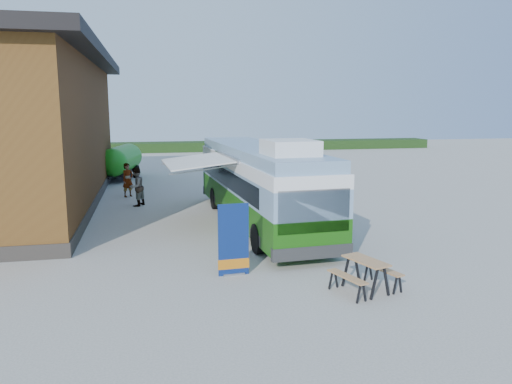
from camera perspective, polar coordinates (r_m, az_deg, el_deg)
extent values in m
plane|color=#BCB7AD|center=(17.53, 1.12, -6.22)|extent=(100.00, 100.00, 0.00)
cube|color=brown|center=(27.26, -26.33, 5.98)|extent=(8.00, 20.00, 7.00)
cube|color=black|center=(27.33, -26.94, 13.83)|extent=(9.60, 21.20, 0.50)
cube|color=#332D28|center=(27.61, -25.82, -0.76)|extent=(8.10, 20.10, 0.50)
cube|color=#264419|center=(55.85, 0.20, 5.34)|extent=(40.00, 3.00, 1.00)
cube|color=#286D12|center=(20.60, 0.27, -1.20)|extent=(3.25, 12.24, 1.11)
cube|color=#7798B9|center=(20.43, 0.27, 1.58)|extent=(3.25, 12.24, 0.91)
cube|color=black|center=(20.61, -3.46, 1.63)|extent=(0.65, 10.07, 0.71)
cube|color=black|center=(21.27, 3.15, 1.89)|extent=(0.65, 10.07, 0.71)
cube|color=white|center=(20.34, 0.28, 3.48)|extent=(3.25, 12.24, 0.45)
cube|color=#7798B9|center=(20.30, 0.28, 4.68)|extent=(3.09, 12.03, 0.40)
cube|color=white|center=(16.62, 3.90, 5.09)|extent=(1.72, 1.91, 0.50)
cube|color=black|center=(14.84, 6.64, -2.22)|extent=(2.27, 0.20, 1.31)
cube|color=#2D2D2D|center=(15.19, 6.48, -6.84)|extent=(2.58, 0.36, 0.40)
cube|color=#2D2D2D|center=(26.38, -3.27, 0.32)|extent=(2.58, 0.36, 0.40)
cylinder|color=black|center=(16.60, 0.28, -5.34)|extent=(0.36, 1.03, 1.01)
cylinder|color=black|center=(17.34, 7.58, -4.76)|extent=(0.36, 1.03, 1.01)
cylinder|color=black|center=(23.79, -4.70, -0.73)|extent=(0.36, 1.03, 1.01)
cylinder|color=black|center=(24.32, 0.59, -0.47)|extent=(0.36, 1.03, 1.01)
cube|color=white|center=(20.07, -6.79, 3.60)|extent=(2.71, 4.11, 0.31)
cube|color=#A5A8AD|center=(20.28, -3.33, 4.23)|extent=(0.41, 4.27, 0.15)
cylinder|color=#A5A8AD|center=(18.43, -5.98, 2.76)|extent=(2.57, 0.21, 0.32)
cylinder|color=#A5A8AD|center=(21.74, -7.48, 3.79)|extent=(2.57, 0.21, 0.32)
cube|color=navy|center=(14.36, -2.59, -5.48)|extent=(0.90, 0.08, 2.11)
cube|color=#C66D12|center=(14.57, -2.57, -8.20)|extent=(0.92, 0.09, 0.30)
cube|color=#A5A8AD|center=(14.67, -2.56, -9.34)|extent=(0.64, 0.22, 0.06)
cylinder|color=#A5A8AD|center=(14.38, -2.60, -5.46)|extent=(0.03, 0.03, 2.11)
cube|color=tan|center=(13.51, 12.46, -7.66)|extent=(0.93, 1.45, 0.04)
cube|color=tan|center=(13.23, 10.39, -9.50)|extent=(0.67, 1.36, 0.04)
cube|color=tan|center=(14.02, 14.30, -8.53)|extent=(0.67, 1.36, 0.04)
cube|color=black|center=(13.13, 13.37, -10.17)|extent=(0.07, 0.07, 0.83)
cube|color=black|center=(13.39, 14.66, -9.83)|extent=(0.07, 0.07, 0.83)
cube|color=black|center=(13.92, 10.22, -8.90)|extent=(0.07, 0.07, 0.83)
cube|color=black|center=(14.16, 11.49, -8.61)|extent=(0.07, 0.07, 0.83)
imported|color=#999999|center=(27.70, -14.44, 1.34)|extent=(0.80, 0.75, 1.83)
imported|color=#999999|center=(25.01, -13.53, 0.58)|extent=(1.11, 1.17, 1.90)
cylinder|color=#1B8B19|center=(34.46, -15.12, 3.64)|extent=(2.57, 4.27, 1.79)
sphere|color=#1B8B19|center=(32.55, -16.01, 3.25)|extent=(1.79, 1.79, 1.79)
sphere|color=#1B8B19|center=(36.37, -14.32, 3.98)|extent=(1.79, 1.79, 1.79)
cube|color=black|center=(34.55, -15.06, 2.32)|extent=(2.03, 4.34, 0.20)
cube|color=black|center=(32.08, -16.23, 1.63)|extent=(0.36, 1.19, 0.10)
cylinder|color=black|center=(33.61, -16.71, 1.79)|extent=(0.41, 0.83, 0.80)
cylinder|color=black|center=(33.24, -14.41, 1.81)|extent=(0.41, 0.83, 0.80)
cylinder|color=black|center=(35.89, -15.65, 2.33)|extent=(0.41, 0.83, 0.80)
cylinder|color=black|center=(35.54, -13.48, 2.35)|extent=(0.41, 0.83, 0.80)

